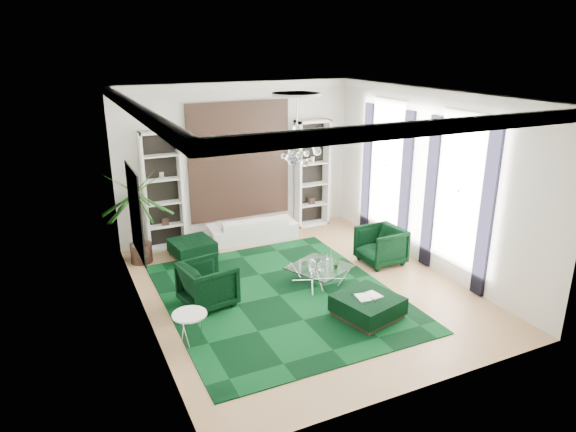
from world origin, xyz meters
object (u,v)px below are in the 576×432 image
ottoman_side (192,249)px  sofa (252,228)px  coffee_table (319,275)px  side_table (190,329)px  armchair_left (208,284)px  ottoman_front (368,307)px  armchair_right (381,246)px  palm (137,206)px

ottoman_side → sofa: bearing=14.0°
coffee_table → side_table: bearing=-160.1°
coffee_table → armchair_left: bearing=178.0°
ottoman_front → armchair_right: bearing=49.9°
ottoman_side → palm: 1.58m
armchair_right → ottoman_side: (-3.68, 2.12, -0.21)m
armchair_left → armchair_right: armchair_left is taller
armchair_left → ottoman_side: (0.33, 2.34, -0.22)m
armchair_right → palm: size_ratio=0.35×
ottoman_front → armchair_left: bearing=145.7°
armchair_left → ottoman_side: bearing=-17.9°
side_table → armchair_left: bearing=60.7°
sofa → coffee_table: bearing=101.2°
sofa → side_table: bearing=60.4°
coffee_table → palm: (-3.08, 2.62, 1.13)m
side_table → ottoman_side: bearing=74.4°
sofa → armchair_left: armchair_left is taller
armchair_left → side_table: (-0.65, -1.15, -0.15)m
ottoman_side → side_table: 3.63m
armchair_right → side_table: armchair_right is taller
coffee_table → ottoman_side: (-1.98, 2.42, 0.02)m
ottoman_front → side_table: bearing=170.6°
side_table → palm: 3.84m
armchair_right → ottoman_front: armchair_right is taller
sofa → side_table: size_ratio=3.85×
armchair_right → palm: bearing=-117.4°
armchair_left → ottoman_side: armchair_left is taller
side_table → palm: size_ratio=0.21×
sofa → palm: bearing=8.5°
sofa → ottoman_side: bearing=18.2°
ottoman_side → palm: (-1.10, 0.20, 1.11)m
ottoman_side → side_table: size_ratio=1.60×
armchair_right → ottoman_front: 2.47m
coffee_table → palm: palm is taller
armchair_left → armchair_right: (4.01, 0.22, -0.01)m
side_table → palm: bearing=92.0°
armchair_right → armchair_left: bearing=-88.4°
sofa → side_table: sofa is taller
sofa → armchair_right: bearing=133.3°
coffee_table → ottoman_front: ottoman_front is taller
sofa → armchair_right: size_ratio=2.37×
armchair_right → side_table: size_ratio=1.62×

